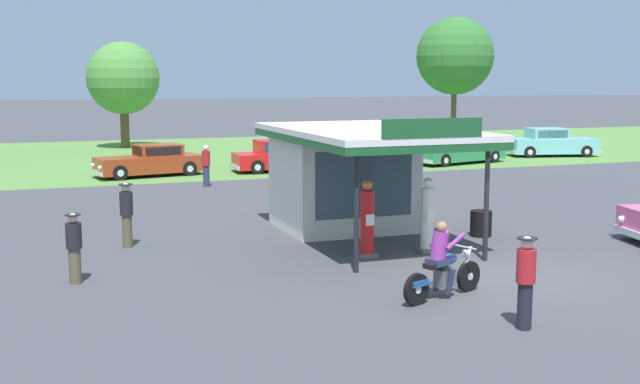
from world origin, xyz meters
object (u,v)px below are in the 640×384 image
(parked_car_back_row_centre_left, at_px, (551,143))
(bystander_admiring_sedan, at_px, (526,280))
(gas_pump_offside, at_px, (427,218))
(bystander_chatting_near_pumps, at_px, (74,246))
(gas_pump_nearside, at_px, (367,222))
(spare_tire_stack, at_px, (481,223))
(parked_car_back_row_centre_right, at_px, (457,150))
(parked_car_back_row_right, at_px, (151,162))
(bystander_leaning_by_kiosk, at_px, (127,213))
(parked_car_back_row_far_right, at_px, (287,157))
(motorcycle_with_rider, at_px, (442,267))
(bystander_strolling_foreground, at_px, (206,165))

(parked_car_back_row_centre_left, xyz_separation_m, bystander_admiring_sedan, (-19.50, -25.69, 0.18))
(gas_pump_offside, distance_m, bystander_chatting_near_pumps, 8.61)
(gas_pump_nearside, distance_m, spare_tire_stack, 4.25)
(bystander_chatting_near_pumps, bearing_deg, gas_pump_offside, 1.09)
(parked_car_back_row_centre_right, bearing_deg, parked_car_back_row_right, 179.43)
(parked_car_back_row_right, relative_size, spare_tire_stack, 7.06)
(parked_car_back_row_centre_left, relative_size, spare_tire_stack, 7.34)
(bystander_leaning_by_kiosk, bearing_deg, parked_car_back_row_right, 79.64)
(parked_car_back_row_right, relative_size, parked_car_back_row_far_right, 0.93)
(parked_car_back_row_centre_right, relative_size, bystander_admiring_sedan, 3.36)
(motorcycle_with_rider, relative_size, bystander_admiring_sedan, 1.27)
(parked_car_back_row_centre_left, height_order, bystander_chatting_near_pumps, parked_car_back_row_centre_left)
(gas_pump_offside, xyz_separation_m, motorcycle_with_rider, (-1.73, -3.91, -0.22))
(gas_pump_offside, relative_size, bystander_admiring_sedan, 1.14)
(bystander_chatting_near_pumps, bearing_deg, bystander_strolling_foreground, 67.39)
(motorcycle_with_rider, xyz_separation_m, parked_car_back_row_right, (-2.66, 22.06, -0.00))
(parked_car_back_row_far_right, bearing_deg, parked_car_back_row_centre_right, 0.54)
(parked_car_back_row_centre_left, relative_size, bystander_leaning_by_kiosk, 3.11)
(motorcycle_with_rider, bearing_deg, bystander_leaning_by_kiosk, 127.28)
(bystander_strolling_foreground, bearing_deg, parked_car_back_row_right, 110.59)
(bystander_admiring_sedan, bearing_deg, parked_car_back_row_far_right, 82.21)
(bystander_admiring_sedan, height_order, spare_tire_stack, bystander_admiring_sedan)
(parked_car_back_row_centre_left, bearing_deg, bystander_chatting_near_pumps, -143.64)
(parked_car_back_row_right, bearing_deg, bystander_strolling_foreground, -69.41)
(motorcycle_with_rider, height_order, parked_car_back_row_far_right, motorcycle_with_rider)
(parked_car_back_row_right, distance_m, parked_car_back_row_centre_left, 22.61)
(parked_car_back_row_centre_right, relative_size, bystander_strolling_foreground, 3.32)
(parked_car_back_row_centre_right, relative_size, parked_car_back_row_centre_left, 1.06)
(gas_pump_offside, bearing_deg, bystander_chatting_near_pumps, -178.91)
(gas_pump_offside, bearing_deg, parked_car_back_row_centre_left, 47.08)
(parked_car_back_row_right, bearing_deg, gas_pump_nearside, -81.48)
(motorcycle_with_rider, relative_size, bystander_leaning_by_kiosk, 1.25)
(gas_pump_nearside, bearing_deg, bystander_admiring_sedan, -86.70)
(gas_pump_offside, bearing_deg, parked_car_back_row_centre_right, 57.96)
(parked_car_back_row_centre_right, relative_size, bystander_chatting_near_pumps, 3.66)
(parked_car_back_row_centre_left, bearing_deg, gas_pump_nearside, -135.43)
(parked_car_back_row_far_right, xyz_separation_m, parked_car_back_row_centre_right, (9.29, 0.09, 0.04))
(parked_car_back_row_centre_right, height_order, parked_car_back_row_centre_left, parked_car_back_row_centre_left)
(motorcycle_with_rider, xyz_separation_m, bystander_admiring_sedan, (0.42, -2.23, 0.24))
(motorcycle_with_rider, xyz_separation_m, spare_tire_stack, (4.09, 5.17, -0.29))
(spare_tire_stack, bearing_deg, bystander_strolling_foreground, 112.18)
(motorcycle_with_rider, relative_size, parked_car_back_row_right, 0.42)
(parked_car_back_row_far_right, distance_m, bystander_admiring_sedan, 24.27)
(parked_car_back_row_right, xyz_separation_m, parked_car_back_row_centre_left, (22.57, 1.40, 0.07))
(gas_pump_nearside, distance_m, parked_car_back_row_centre_left, 27.86)
(motorcycle_with_rider, relative_size, parked_car_back_row_centre_right, 0.38)
(motorcycle_with_rider, height_order, bystander_admiring_sedan, bystander_admiring_sedan)
(bystander_strolling_foreground, bearing_deg, bystander_admiring_sedan, -85.83)
(parked_car_back_row_right, xyz_separation_m, bystander_leaning_by_kiosk, (-2.74, -14.98, 0.26))
(parked_car_back_row_centre_right, height_order, bystander_leaning_by_kiosk, bystander_leaning_by_kiosk)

